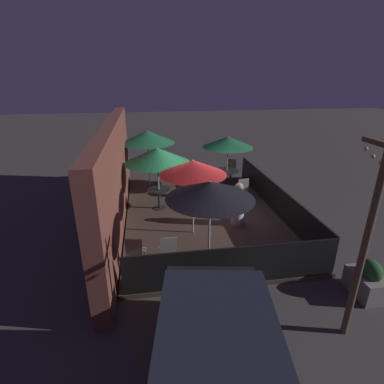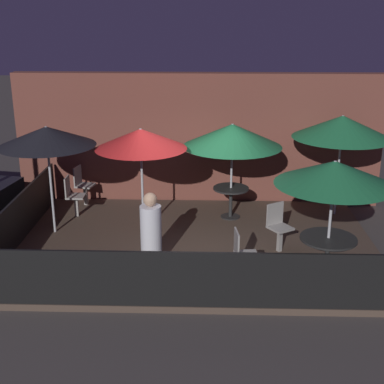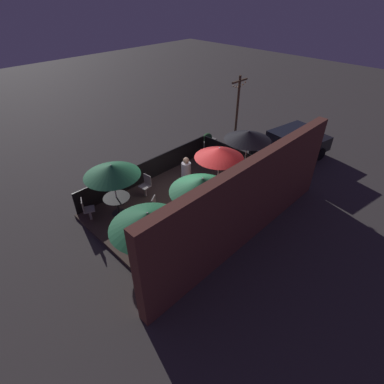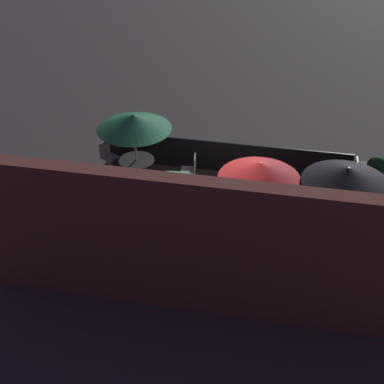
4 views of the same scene
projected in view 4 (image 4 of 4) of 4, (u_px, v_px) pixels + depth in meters
ground_plane at (212, 226)px, 13.70m from camera, size 60.00×60.00×0.00m
patio_deck at (212, 224)px, 13.67m from camera, size 7.26×5.08×0.12m
building_wall at (191, 248)px, 10.55m from camera, size 8.86×0.36×3.22m
fence_front at (226, 157)px, 15.38m from camera, size 7.06×0.05×0.95m
fence_side_left at (360, 224)px, 12.80m from camera, size 0.05×4.88×0.95m
patio_umbrella_0 at (134, 122)px, 14.04m from camera, size 2.00×2.00×2.14m
patio_umbrella_1 at (168, 188)px, 11.51m from camera, size 2.20×2.20×2.17m
patio_umbrella_2 at (348, 175)px, 11.61m from camera, size 1.97×1.97×2.29m
patio_umbrella_3 at (260, 171)px, 11.88m from camera, size 1.88×1.88×2.24m
patio_umbrella_4 at (56, 178)px, 11.58m from camera, size 2.19×2.19×2.31m
dining_table_0 at (137, 165)px, 14.80m from camera, size 0.99×0.99×0.75m
dining_table_1 at (170, 237)px, 12.28m from camera, size 0.81×0.81×0.71m
patio_chair_0 at (108, 156)px, 15.39m from camera, size 0.53×0.53×0.93m
patio_chair_1 at (329, 257)px, 11.78m from camera, size 0.40×0.40×0.94m
patio_chair_2 at (327, 280)px, 11.16m from camera, size 0.47×0.47×0.95m
patio_chair_3 at (152, 192)px, 13.84m from camera, size 0.55×0.55×0.95m
patio_chair_4 at (191, 169)px, 14.76m from camera, size 0.45×0.45×0.94m
patron_0 at (248, 185)px, 13.91m from camera, size 0.47×0.47×1.38m
planter_box at (375, 172)px, 15.13m from camera, size 0.85×0.60×0.86m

